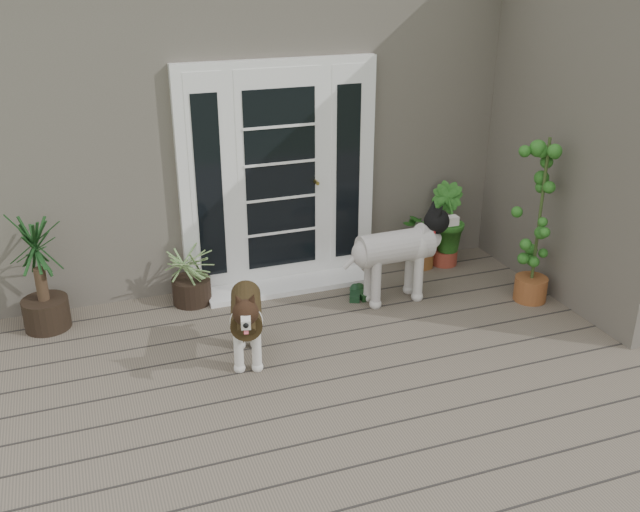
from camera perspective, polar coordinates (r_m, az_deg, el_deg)
name	(u,v)px	position (r m, az deg, el deg)	size (l,w,h in m)	color
deck	(394,400)	(5.44, 5.98, -11.41)	(6.20, 4.60, 0.12)	#6B5B4C
house_main	(244,98)	(8.63, -6.11, 12.51)	(7.40, 4.00, 3.10)	#665E54
house_wing	(633,138)	(7.27, 23.85, 8.65)	(1.60, 2.40, 3.10)	#665E54
door_unit	(279,176)	(6.74, -3.29, 6.45)	(1.90, 0.14, 2.15)	white
door_step	(288,285)	(6.94, -2.61, -2.33)	(1.60, 0.40, 0.05)	white
brindle_dog	(247,323)	(5.65, -5.91, -5.41)	(0.33, 0.78, 0.65)	#3E2E16
white_dog	(395,261)	(6.58, 6.02, -0.43)	(0.40, 0.94, 0.79)	white
spider_plant	(190,271)	(6.63, -10.38, -1.19)	(0.60, 0.60, 0.64)	#76965C
yucca	(39,271)	(6.44, -21.61, -1.16)	(0.74, 0.74, 1.07)	black
herb_a	(423,240)	(7.36, 8.27, 1.25)	(0.46, 0.46, 0.58)	#1F4D16
herb_b	(446,235)	(7.46, 10.06, 1.65)	(0.43, 0.43, 0.64)	#214D16
herb_c	(509,229)	(7.88, 14.93, 2.10)	(0.36, 0.36, 0.56)	#23611B
sapling	(539,219)	(6.68, 17.21, 2.83)	(0.47, 0.47, 1.61)	#214F16
clog_left	(362,293)	(6.75, 3.43, -2.96)	(0.13, 0.28, 0.08)	black
clog_right	(355,294)	(6.73, 2.83, -3.03)	(0.13, 0.28, 0.08)	black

